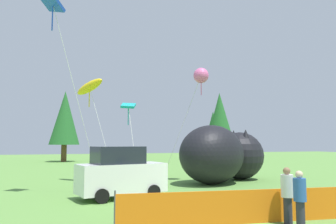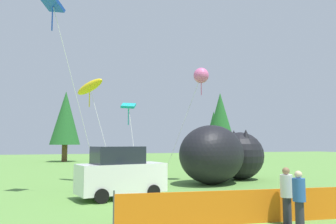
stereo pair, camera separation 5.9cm
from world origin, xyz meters
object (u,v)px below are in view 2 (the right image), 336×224
Objects in this scene: parked_car at (121,173)px; kite_teal_diamond at (129,107)px; kite_blue_box at (54,9)px; kite_yellow_hero at (90,87)px; kite_pink_octopus at (201,76)px; spectator_in_black_shirt at (299,197)px; spectator_in_grey_shirt at (287,193)px; folding_chair at (305,193)px; inflatable_cat at (222,156)px.

parked_car is 0.80× the size of kite_teal_diamond.
kite_blue_box is at bearing -132.40° from kite_teal_diamond.
kite_pink_octopus reaches higher than kite_yellow_hero.
spectator_in_black_shirt is 0.32× the size of kite_teal_diamond.
spectator_in_black_shirt is at bearing -72.13° from parked_car.
kite_blue_box is (-7.25, 8.15, 8.05)m from spectator_in_black_shirt.
spectator_in_grey_shirt is at bearing -78.67° from kite_teal_diamond.
kite_teal_diamond is at bearing 101.33° from spectator_in_grey_shirt.
folding_chair is 14.08m from kite_yellow_hero.
parked_car is 8.07m from inflatable_cat.
kite_teal_diamond is at bearing 2.32° from kite_yellow_hero.
kite_yellow_hero is at bearing 112.06° from spectator_in_grey_shirt.
folding_chair is 0.13× the size of kite_yellow_hero.
inflatable_cat reaches higher than folding_chair.
kite_blue_box is (-2.15, -5.06, 2.92)m from kite_yellow_hero.
kite_blue_box reaches higher than spectator_in_black_shirt.
kite_teal_diamond is at bearing 125.18° from inflatable_cat.
spectator_in_black_shirt is 0.23× the size of kite_pink_octopus.
kite_teal_diamond is (-5.52, 2.59, 3.23)m from inflatable_cat.
parked_car is 2.48× the size of spectator_in_black_shirt.
kite_teal_diamond is at bearing 100.80° from spectator_in_black_shirt.
inflatable_cat reaches higher than spectator_in_grey_shirt.
folding_chair is 0.12× the size of inflatable_cat.
folding_chair is 3.36m from spectator_in_grey_shirt.
inflatable_cat is 1.00× the size of kite_pink_octopus.
spectator_in_black_shirt is (-2.53, -2.75, 0.41)m from folding_chair.
folding_chair is 0.16× the size of kite_teal_diamond.
kite_blue_box reaches higher than inflatable_cat.
kite_blue_box is at bearing 164.42° from inflatable_cat.
inflatable_cat is at bearing -26.93° from kite_pink_octopus.
kite_yellow_hero is 1.29× the size of kite_teal_diamond.
kite_yellow_hero is at bearing -177.68° from kite_teal_diamond.
kite_blue_box reaches higher than spectator_in_grey_shirt.
inflatable_cat is 11.15m from spectator_in_black_shirt.
kite_yellow_hero reaches higher than parked_car.
parked_car is 7.85m from folding_chair.
kite_blue_box is at bearing 145.67° from parked_car.
folding_chair is at bearing -28.86° from kite_blue_box.
spectator_in_grey_shirt is 12.37m from kite_pink_octopus.
kite_pink_octopus is at bearing 80.25° from spectator_in_grey_shirt.
spectator_in_black_shirt is at bearing -99.32° from kite_pink_octopus.
kite_pink_octopus is 0.78× the size of kite_blue_box.
spectator_in_black_shirt is 15.06m from kite_yellow_hero.
kite_teal_diamond reaches higher than folding_chair.
kite_pink_octopus is (-1.13, 0.58, 5.21)m from inflatable_cat.
parked_car is 0.62× the size of kite_yellow_hero.
spectator_in_black_shirt is at bearing -91.25° from spectator_in_grey_shirt.
kite_yellow_hero is (-7.64, 10.46, 5.54)m from folding_chair.
kite_pink_octopus is 9.86m from kite_blue_box.
kite_yellow_hero is (-1.00, 6.30, 4.93)m from parked_car.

